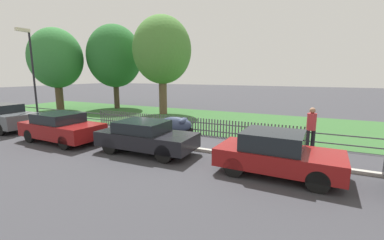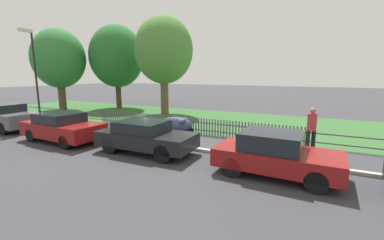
{
  "view_description": "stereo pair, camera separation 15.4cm",
  "coord_description": "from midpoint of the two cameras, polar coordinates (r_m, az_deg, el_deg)",
  "views": [
    {
      "loc": [
        6.12,
        -9.18,
        3.14
      ],
      "look_at": [
        1.2,
        0.96,
        1.1
      ],
      "focal_mm": 24.0,
      "sensor_mm": 36.0,
      "label": 1
    },
    {
      "loc": [
        6.26,
        -9.11,
        3.14
      ],
      "look_at": [
        1.2,
        0.96,
        1.1
      ],
      "focal_mm": 24.0,
      "sensor_mm": 36.0,
      "label": 2
    }
  ],
  "objects": [
    {
      "name": "tree_behind_motorcycle",
      "position": [
        24.61,
        -16.21,
        13.4
      ],
      "size": [
        4.78,
        4.78,
        7.43
      ],
      "color": "#473828",
      "rests_on": "ground"
    },
    {
      "name": "ground_plane",
      "position": [
        11.48,
        -7.19,
        -5.7
      ],
      "size": [
        120.0,
        120.0,
        0.0
      ],
      "primitive_type": "plane",
      "color": "#38383D"
    },
    {
      "name": "tree_nearest_kerb",
      "position": [
        25.23,
        -27.34,
        12.01
      ],
      "size": [
        4.37,
        4.37,
        6.95
      ],
      "color": "brown",
      "rests_on": "ground"
    },
    {
      "name": "parked_car_black_saloon",
      "position": [
        13.39,
        -26.55,
        -1.36
      ],
      "size": [
        4.03,
        1.94,
        1.34
      ],
      "rotation": [
        0.0,
        0.0,
        -0.04
      ],
      "color": "maroon",
      "rests_on": "ground"
    },
    {
      "name": "covered_motorcycle",
      "position": [
        13.1,
        -3.0,
        -0.95
      ],
      "size": [
        1.92,
        0.72,
        0.97
      ],
      "rotation": [
        0.0,
        0.0,
        0.03
      ],
      "color": "black",
      "rests_on": "ground"
    },
    {
      "name": "grass_strip",
      "position": [
        17.55,
        5.56,
        -0.08
      ],
      "size": [
        40.72,
        8.47,
        0.01
      ],
      "primitive_type": "cube",
      "color": "#33602D",
      "rests_on": "ground"
    },
    {
      "name": "kerb_stone",
      "position": [
        11.54,
        -6.92,
        -5.29
      ],
      "size": [
        40.72,
        0.2,
        0.12
      ],
      "primitive_type": "cube",
      "color": "#B2ADA3",
      "rests_on": "ground"
    },
    {
      "name": "tree_mid_park",
      "position": [
        20.33,
        -6.08,
        15.1
      ],
      "size": [
        4.45,
        4.45,
        7.47
      ],
      "color": "brown",
      "rests_on": "ground"
    },
    {
      "name": "parked_car_red_compact",
      "position": [
        8.46,
        18.54,
        -7.09
      ],
      "size": [
        3.8,
        1.89,
        1.37
      ],
      "rotation": [
        0.0,
        0.0,
        -0.03
      ],
      "color": "maroon",
      "rests_on": "ground"
    },
    {
      "name": "parked_car_navy_estate",
      "position": [
        10.43,
        -9.93,
        -3.56
      ],
      "size": [
        4.0,
        1.75,
        1.28
      ],
      "rotation": [
        0.0,
        0.0,
        0.02
      ],
      "color": "black",
      "rests_on": "ground"
    },
    {
      "name": "pedestrian_near_fence",
      "position": [
        11.5,
        25.38,
        -1.39
      ],
      "size": [
        0.51,
        0.51,
        1.79
      ],
      "rotation": [
        0.0,
        0.0,
        0.65
      ],
      "color": "black",
      "rests_on": "ground"
    },
    {
      "name": "park_fence",
      "position": [
        13.68,
        -0.81,
        -1.12
      ],
      "size": [
        40.72,
        0.05,
        0.88
      ],
      "color": "#4C4C51",
      "rests_on": "ground"
    },
    {
      "name": "parked_car_silver_hatchback",
      "position": [
        17.92,
        -35.99,
        0.64
      ],
      "size": [
        4.08,
        1.87,
        1.45
      ],
      "rotation": [
        0.0,
        0.0,
        0.01
      ],
      "color": "#51565B",
      "rests_on": "ground"
    },
    {
      "name": "street_lamp",
      "position": [
        17.98,
        -31.6,
        10.1
      ],
      "size": [
        0.2,
        0.79,
        5.65
      ],
      "color": "black",
      "rests_on": "ground"
    }
  ]
}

